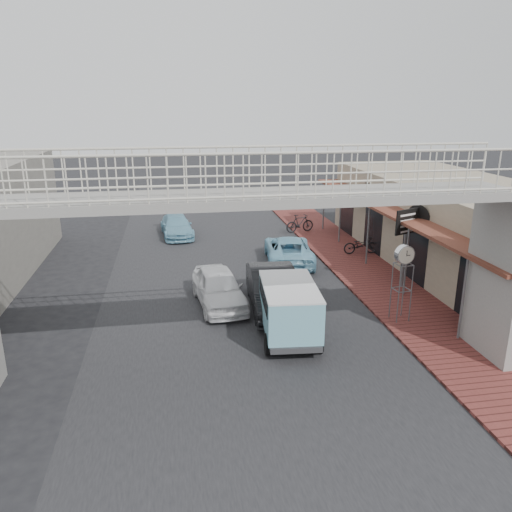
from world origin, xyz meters
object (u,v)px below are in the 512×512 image
object	(u,v)px
angkot_curb	(288,250)
motorcycle_far	(300,223)
dark_sedan	(273,289)
street_clock	(404,258)
motorcycle_near	(361,245)
angkot_far	(177,226)
angkot_van	(288,302)
arrow_sign	(421,220)
white_hatchback	(219,288)

from	to	relation	value
angkot_curb	motorcycle_far	bearing A→B (deg)	-102.42
dark_sedan	street_clock	distance (m)	4.86
motorcycle_near	motorcycle_far	xyz separation A→B (m)	(-1.93, 4.84, 0.07)
angkot_curb	motorcycle_far	distance (m)	5.68
street_clock	angkot_curb	bearing A→B (deg)	100.41
dark_sedan	angkot_curb	bearing A→B (deg)	74.41
angkot_far	angkot_van	size ratio (longest dim) A/B	1.03
arrow_sign	motorcycle_far	bearing A→B (deg)	82.00
dark_sedan	angkot_van	world-z (taller)	angkot_van
motorcycle_near	motorcycle_far	world-z (taller)	motorcycle_far
angkot_van	dark_sedan	bearing A→B (deg)	95.82
motorcycle_near	angkot_curb	bearing A→B (deg)	99.26
angkot_van	motorcycle_near	bearing A→B (deg)	60.41
white_hatchback	angkot_far	world-z (taller)	white_hatchback
angkot_far	arrow_sign	world-z (taller)	arrow_sign
angkot_curb	motorcycle_far	xyz separation A→B (m)	(1.95, 5.33, -0.02)
arrow_sign	white_hatchback	bearing A→B (deg)	161.15
angkot_van	street_clock	bearing A→B (deg)	10.69
motorcycle_near	angkot_van	bearing A→B (deg)	147.38
white_hatchback	street_clock	distance (m)	6.89
angkot_van	street_clock	world-z (taller)	street_clock
dark_sedan	angkot_van	size ratio (longest dim) A/B	1.20
street_clock	dark_sedan	bearing A→B (deg)	148.68
angkot_far	arrow_sign	size ratio (longest dim) A/B	1.20
dark_sedan	street_clock	bearing A→B (deg)	-21.19
white_hatchback	street_clock	xyz separation A→B (m)	(6.14, -2.64, 1.67)
dark_sedan	angkot_van	xyz separation A→B (m)	(0.03, -2.32, 0.41)
white_hatchback	arrow_sign	world-z (taller)	arrow_sign
dark_sedan	motorcycle_near	xyz separation A→B (m)	(5.77, 5.99, -0.22)
white_hatchback	motorcycle_far	xyz separation A→B (m)	(5.80, 10.10, -0.07)
white_hatchback	arrow_sign	distance (m)	8.77
white_hatchback	motorcycle_far	distance (m)	11.64
angkot_far	motorcycle_far	world-z (taller)	angkot_far
motorcycle_far	arrow_sign	xyz separation A→B (m)	(2.67, -9.34, 2.23)
street_clock	angkot_van	bearing A→B (deg)	178.93
angkot_curb	street_clock	xyz separation A→B (m)	(2.29, -7.41, 1.72)
white_hatchback	angkot_curb	xyz separation A→B (m)	(3.85, 4.77, -0.05)
angkot_van	angkot_far	bearing A→B (deg)	108.84
dark_sedan	motorcycle_near	size ratio (longest dim) A/B	2.69
angkot_van	white_hatchback	bearing A→B (deg)	128.17
angkot_van	street_clock	distance (m)	4.33
dark_sedan	motorcycle_far	size ratio (longest dim) A/B	2.68
white_hatchback	angkot_curb	size ratio (longest dim) A/B	0.88
dark_sedan	angkot_far	xyz separation A→B (m)	(-3.37, 11.51, -0.19)
angkot_curb	arrow_sign	world-z (taller)	arrow_sign
motorcycle_near	motorcycle_far	size ratio (longest dim) A/B	1.00
angkot_curb	street_clock	size ratio (longest dim) A/B	1.70
motorcycle_far	white_hatchback	bearing A→B (deg)	137.48
angkot_curb	angkot_van	bearing A→B (deg)	84.29
angkot_curb	angkot_far	size ratio (longest dim) A/B	1.14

